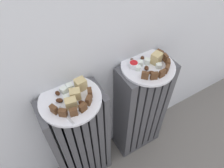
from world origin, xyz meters
TOP-DOWN VIEW (x-y plane):
  - radiator_left at (-0.19, 0.28)m, footprint 0.28×0.15m
  - radiator_right at (0.19, 0.28)m, footprint 0.28×0.15m
  - plate_left at (-0.19, 0.28)m, footprint 0.24×0.24m
  - plate_right at (0.19, 0.28)m, footprint 0.24×0.24m
  - dark_cake_slice_left_0 at (-0.26, 0.25)m, footprint 0.03×0.03m
  - dark_cake_slice_left_1 at (-0.24, 0.22)m, footprint 0.03×0.03m
  - dark_cake_slice_left_2 at (-0.20, 0.20)m, footprint 0.03×0.02m
  - dark_cake_slice_left_3 at (-0.17, 0.21)m, footprint 0.03×0.02m
  - dark_cake_slice_left_4 at (-0.13, 0.22)m, footprint 0.03×0.03m
  - dark_cake_slice_left_5 at (-0.11, 0.26)m, footprint 0.02×0.03m
  - marble_cake_slice_left_0 at (-0.13, 0.31)m, footprint 0.04×0.04m
  - marble_cake_slice_left_1 at (-0.17, 0.27)m, footprint 0.05×0.04m
  - marble_cake_slice_left_2 at (-0.20, 0.24)m, footprint 0.05×0.04m
  - turkish_delight_left_0 at (-0.20, 0.28)m, footprint 0.02×0.02m
  - turkish_delight_left_1 at (-0.17, 0.33)m, footprint 0.02×0.02m
  - turkish_delight_left_2 at (-0.19, 0.32)m, footprint 0.03×0.03m
  - medjool_date_left_0 at (-0.22, 0.32)m, footprint 0.02×0.03m
  - medjool_date_left_1 at (-0.23, 0.29)m, footprint 0.03×0.03m
  - medjool_date_left_3 at (-0.16, 0.23)m, footprint 0.03×0.03m
  - dark_cake_slice_right_0 at (0.12, 0.22)m, footprint 0.03×0.03m
  - dark_cake_slice_right_1 at (0.16, 0.20)m, footprint 0.03×0.02m
  - dark_cake_slice_right_2 at (0.19, 0.20)m, footprint 0.03×0.02m
  - dark_cake_slice_right_3 at (0.23, 0.21)m, footprint 0.03×0.03m
  - dark_cake_slice_right_4 at (0.26, 0.23)m, footprint 0.03×0.03m
  - dark_cake_slice_right_5 at (0.27, 0.27)m, footprint 0.02×0.03m
  - dark_cake_slice_right_6 at (0.27, 0.30)m, footprint 0.02×0.03m
  - marble_cake_slice_right_0 at (0.23, 0.28)m, footprint 0.05×0.05m
  - turkish_delight_right_0 at (0.16, 0.30)m, footprint 0.03×0.03m
  - turkish_delight_right_1 at (0.13, 0.28)m, footprint 0.03×0.03m
  - turkish_delight_right_2 at (0.19, 0.29)m, footprint 0.03×0.03m
  - turkish_delight_right_3 at (0.22, 0.25)m, footprint 0.03×0.03m
  - medjool_date_right_0 at (0.16, 0.26)m, footprint 0.03×0.03m
  - medjool_date_right_1 at (0.14, 0.34)m, footprint 0.03×0.03m
  - medjool_date_right_2 at (0.19, 0.33)m, footprint 0.03×0.03m
  - medjool_date_right_3 at (0.16, 0.23)m, footprint 0.03×0.03m
  - jam_bowl_right at (0.12, 0.31)m, footprint 0.04×0.04m
  - fork at (-0.23, 0.22)m, footprint 0.04×0.10m

SIDE VIEW (x-z plane):
  - radiator_left at x=-0.19m, z-range 0.00..0.67m
  - radiator_right at x=0.19m, z-range 0.00..0.67m
  - plate_left at x=-0.19m, z-range 0.67..0.68m
  - plate_right at x=0.19m, z-range 0.67..0.68m
  - fork at x=-0.23m, z-range 0.68..0.68m
  - medjool_date_left_0 at x=-0.22m, z-range 0.68..0.70m
  - medjool_date_right_0 at x=0.16m, z-range 0.68..0.70m
  - medjool_date_right_2 at x=0.19m, z-range 0.68..0.70m
  - medjool_date_right_1 at x=0.14m, z-range 0.68..0.70m
  - medjool_date_left_1 at x=-0.23m, z-range 0.68..0.70m
  - medjool_date_right_3 at x=0.16m, z-range 0.68..0.70m
  - medjool_date_left_3 at x=-0.16m, z-range 0.68..0.70m
  - turkish_delight_left_0 at x=-0.20m, z-range 0.68..0.70m
  - turkish_delight_right_1 at x=0.13m, z-range 0.68..0.70m
  - turkish_delight_right_3 at x=0.22m, z-range 0.68..0.70m
  - turkish_delight_right_0 at x=0.16m, z-range 0.68..0.70m
  - turkish_delight_left_2 at x=-0.19m, z-range 0.68..0.71m
  - turkish_delight_left_1 at x=-0.17m, z-range 0.68..0.71m
  - turkish_delight_right_2 at x=0.19m, z-range 0.68..0.71m
  - jam_bowl_right at x=0.12m, z-range 0.68..0.71m
  - dark_cake_slice_left_0 at x=-0.26m, z-range 0.68..0.72m
  - dark_cake_slice_left_1 at x=-0.24m, z-range 0.68..0.72m
  - dark_cake_slice_left_2 at x=-0.20m, z-range 0.68..0.72m
  - dark_cake_slice_left_3 at x=-0.17m, z-range 0.68..0.72m
  - dark_cake_slice_left_4 at x=-0.13m, z-range 0.68..0.72m
  - dark_cake_slice_left_5 at x=-0.11m, z-range 0.68..0.72m
  - dark_cake_slice_right_0 at x=0.12m, z-range 0.68..0.72m
  - dark_cake_slice_right_1 at x=0.16m, z-range 0.68..0.72m
  - dark_cake_slice_right_2 at x=0.19m, z-range 0.68..0.72m
  - dark_cake_slice_right_3 at x=0.23m, z-range 0.68..0.72m
  - dark_cake_slice_right_4 at x=0.26m, z-range 0.68..0.72m
  - dark_cake_slice_right_5 at x=0.27m, z-range 0.68..0.72m
  - dark_cake_slice_right_6 at x=0.27m, z-range 0.68..0.72m
  - marble_cake_slice_left_2 at x=-0.20m, z-range 0.68..0.72m
  - marble_cake_slice_left_1 at x=-0.17m, z-range 0.68..0.72m
  - marble_cake_slice_left_0 at x=-0.13m, z-range 0.68..0.73m
  - marble_cake_slice_right_0 at x=0.23m, z-range 0.68..0.73m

